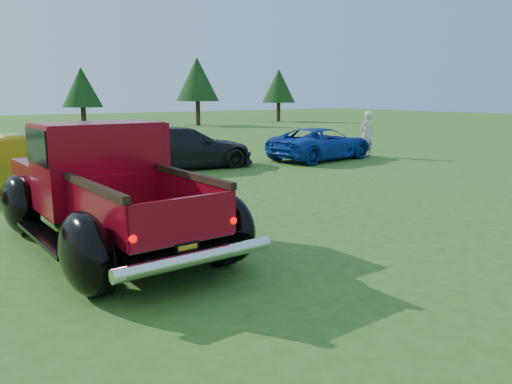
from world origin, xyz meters
TOP-DOWN VIEW (x-y plane):
  - ground at (0.00, 0.00)m, footprint 120.00×120.00m
  - tree_mid_right at (6.00, 30.00)m, footprint 2.82×2.82m
  - tree_east at (15.00, 29.50)m, footprint 3.46×3.46m
  - tree_far_east at (24.00, 30.50)m, footprint 3.07×3.07m
  - pickup_truck at (-2.02, 1.68)m, footprint 2.75×5.59m
  - show_car_yellow at (-2.05, 7.51)m, footprint 4.54×1.72m
  - show_car_grey at (3.05, 8.66)m, footprint 5.06×2.44m
  - show_car_blue at (8.50, 7.73)m, footprint 4.67×2.57m
  - spectator at (10.52, 7.26)m, footprint 0.68×0.46m

SIDE VIEW (x-z plane):
  - ground at x=0.00m, z-range 0.00..0.00m
  - show_car_blue at x=8.50m, z-range 0.00..1.24m
  - show_car_grey at x=3.05m, z-range 0.00..1.42m
  - show_car_yellow at x=-2.05m, z-range 0.00..1.48m
  - spectator at x=10.52m, z-range 0.00..1.83m
  - pickup_truck at x=-2.02m, z-range -0.05..1.99m
  - tree_mid_right at x=6.00m, z-range 0.77..5.17m
  - tree_far_east at x=24.00m, z-range 0.85..5.65m
  - tree_east at x=15.00m, z-range 0.96..6.36m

